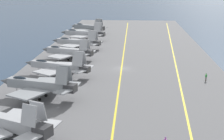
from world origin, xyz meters
name	(u,v)px	position (x,y,z in m)	size (l,w,h in m)	color
ground_plane	(122,70)	(0.00, 0.00, 0.00)	(2000.00, 2000.00, 0.00)	navy
carrier_deck	(122,69)	(0.00, 0.00, 0.20)	(203.55, 50.01, 0.40)	slate
deck_stripe_foul_line	(177,69)	(0.00, -13.75, 0.40)	(183.20, 0.36, 0.01)	yellow
deck_stripe_centerline	(122,69)	(0.00, 0.00, 0.40)	(183.20, 0.36, 0.01)	yellow
parked_jet_second	(3,121)	(-39.34, 15.46, 2.75)	(13.25, 16.74, 6.11)	#A8AAAF
parked_jet_third	(38,85)	(-23.11, 14.77, 3.13)	(13.72, 16.04, 6.78)	gray
parked_jet_fourth	(58,66)	(-7.97, 14.43, 2.83)	(12.58, 17.21, 6.31)	#A8AAAF
parked_jet_fifth	(68,51)	(8.90, 15.31, 2.72)	(13.99, 15.81, 6.02)	#A8AAAF
parked_jet_sixth	(77,42)	(23.88, 15.17, 2.66)	(13.66, 16.97, 6.11)	#A8AAAF
parked_jet_seventh	(83,33)	(39.64, 15.36, 2.99)	(13.38, 17.19, 6.71)	#A8AAAF
parked_jet_eighth	(88,27)	(55.80, 15.87, 2.91)	(13.25, 15.86, 6.23)	gray
crew_green_vest	(206,77)	(-9.52, -19.00, 1.36)	(0.30, 0.41, 1.75)	#383328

